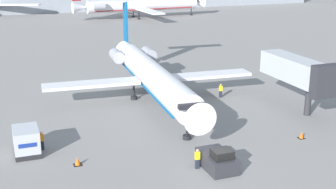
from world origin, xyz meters
name	(u,v)px	position (x,y,z in m)	size (l,w,h in m)	color
ground_plane	(220,172)	(0.00, 0.00, 0.00)	(600.00, 600.00, 0.00)	gray
airplane_main	(151,74)	(1.06, 20.37, 3.23)	(25.49, 31.99, 10.58)	white
pushback_tug	(217,160)	(0.10, 0.76, 0.74)	(2.25, 3.97, 1.96)	#2D2D33
luggage_cart	(26,141)	(-14.28, 9.25, 1.18)	(2.15, 3.18, 2.36)	#232326
worker_near_tug	(197,158)	(-1.46, 1.25, 0.90)	(0.40, 0.24, 1.72)	#232838
worker_by_wing	(221,90)	(9.33, 18.43, 0.90)	(0.40, 0.24, 1.72)	#232838
worker_on_apron	(42,140)	(-12.94, 9.69, 0.91)	(0.40, 0.24, 1.75)	#232838
traffic_cone_left	(77,161)	(-10.54, 5.37, 0.35)	(0.68, 0.68, 0.73)	black
traffic_cone_right	(301,135)	(10.54, 3.76, 0.35)	(0.59, 0.59, 0.73)	black
airplane_parked_far_right	(140,5)	(22.09, 92.65, 3.60)	(37.95, 30.53, 10.43)	white
jet_bridge	(299,71)	(15.21, 11.24, 4.44)	(3.20, 11.13, 6.19)	#2D2D33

